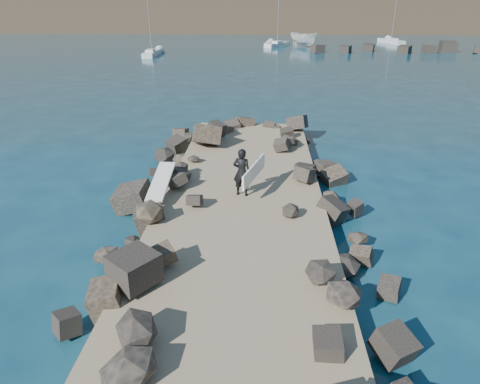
{
  "coord_description": "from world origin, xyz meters",
  "views": [
    {
      "loc": [
        0.71,
        -13.96,
        7.36
      ],
      "look_at": [
        0.0,
        -1.0,
        1.5
      ],
      "focal_mm": 32.0,
      "sensor_mm": 36.0,
      "label": 1
    }
  ],
  "objects_px": {
    "surfboard_resting": "(161,184)",
    "sailboat_a": "(152,53)",
    "boat_imported": "(304,39)",
    "surfer_with_board": "(244,172)"
  },
  "relations": [
    {
      "from": "surfboard_resting",
      "to": "sailboat_a",
      "type": "xyz_separation_m",
      "value": [
        -12.28,
        48.18,
        -0.69
      ]
    },
    {
      "from": "surfboard_resting",
      "to": "boat_imported",
      "type": "height_order",
      "value": "boat_imported"
    },
    {
      "from": "boat_imported",
      "to": "sailboat_a",
      "type": "xyz_separation_m",
      "value": [
        -22.67,
        -14.76,
        -0.85
      ]
    },
    {
      "from": "boat_imported",
      "to": "surfer_with_board",
      "type": "relative_size",
      "value": 2.84
    },
    {
      "from": "surfer_with_board",
      "to": "sailboat_a",
      "type": "xyz_separation_m",
      "value": [
        -15.37,
        48.03,
        -1.18
      ]
    },
    {
      "from": "sailboat_a",
      "to": "surfboard_resting",
      "type": "bearing_deg",
      "value": -75.7
    },
    {
      "from": "boat_imported",
      "to": "sailboat_a",
      "type": "relative_size",
      "value": 0.77
    },
    {
      "from": "sailboat_a",
      "to": "boat_imported",
      "type": "bearing_deg",
      "value": 33.07
    },
    {
      "from": "boat_imported",
      "to": "sailboat_a",
      "type": "height_order",
      "value": "sailboat_a"
    },
    {
      "from": "surfer_with_board",
      "to": "sailboat_a",
      "type": "relative_size",
      "value": 0.27
    }
  ]
}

